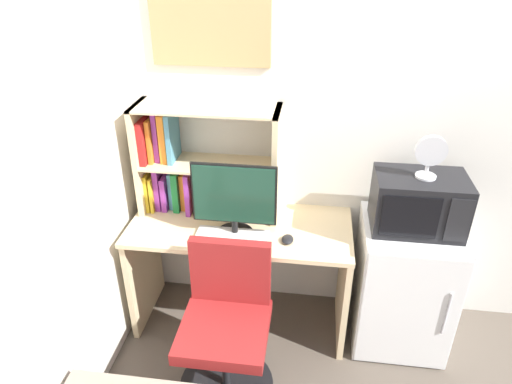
# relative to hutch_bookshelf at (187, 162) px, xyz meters

# --- Properties ---
(wall_back) EXTENTS (6.40, 0.04, 2.60)m
(wall_back) POSITION_rel_hutch_bookshelf_xyz_m (1.63, 0.15, 0.22)
(wall_back) COLOR silver
(wall_back) RESTS_ON ground_plane
(desk) EXTENTS (1.33, 0.60, 0.76)m
(desk) POSITION_rel_hutch_bookshelf_xyz_m (0.35, -0.17, -0.54)
(desk) COLOR beige
(desk) RESTS_ON ground_plane
(hutch_bookshelf) EXTENTS (0.85, 0.29, 0.68)m
(hutch_bookshelf) POSITION_rel_hutch_bookshelf_xyz_m (0.00, 0.00, 0.00)
(hutch_bookshelf) COLOR beige
(hutch_bookshelf) RESTS_ON desk
(monitor) EXTENTS (0.48, 0.22, 0.45)m
(monitor) POSITION_rel_hutch_bookshelf_xyz_m (0.34, -0.27, -0.08)
(monitor) COLOR black
(monitor) RESTS_ON desk
(keyboard) EXTENTS (0.42, 0.15, 0.02)m
(keyboard) POSITION_rel_hutch_bookshelf_xyz_m (0.33, -0.30, -0.31)
(keyboard) COLOR silver
(keyboard) RESTS_ON desk
(computer_mouse) EXTENTS (0.07, 0.10, 0.03)m
(computer_mouse) POSITION_rel_hutch_bookshelf_xyz_m (0.65, -0.30, -0.30)
(computer_mouse) COLOR black
(computer_mouse) RESTS_ON desk
(mini_fridge) EXTENTS (0.55, 0.55, 0.83)m
(mini_fridge) POSITION_rel_hutch_bookshelf_xyz_m (1.35, -0.17, -0.66)
(mini_fridge) COLOR white
(mini_fridge) RESTS_ON ground_plane
(microwave) EXTENTS (0.49, 0.33, 0.32)m
(microwave) POSITION_rel_hutch_bookshelf_xyz_m (1.35, -0.16, -0.09)
(microwave) COLOR black
(microwave) RESTS_ON mini_fridge
(desk_fan) EXTENTS (0.16, 0.11, 0.24)m
(desk_fan) POSITION_rel_hutch_bookshelf_xyz_m (1.36, -0.17, 0.21)
(desk_fan) COLOR silver
(desk_fan) RESTS_ON microwave
(desk_chair) EXTENTS (0.53, 0.53, 0.87)m
(desk_chair) POSITION_rel_hutch_bookshelf_xyz_m (0.35, -0.66, -0.70)
(desk_chair) COLOR black
(desk_chair) RESTS_ON ground_plane
(wall_corkboard) EXTENTS (0.67, 0.02, 0.54)m
(wall_corkboard) POSITION_rel_hutch_bookshelf_xyz_m (0.15, 0.12, 0.83)
(wall_corkboard) COLOR tan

